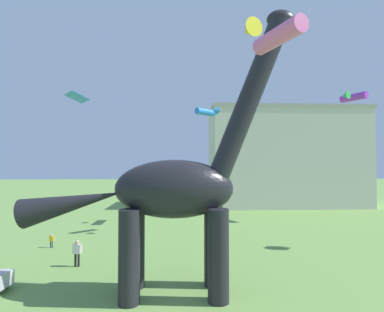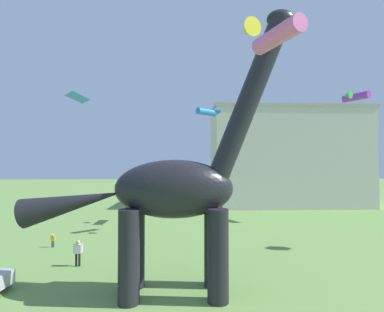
# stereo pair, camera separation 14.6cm
# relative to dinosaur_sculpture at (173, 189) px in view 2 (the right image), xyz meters

# --- Properties ---
(dinosaur_sculpture) EXTENTS (13.73, 2.91, 14.35)m
(dinosaur_sculpture) POSITION_rel_dinosaur_sculpture_xyz_m (0.00, 0.00, 0.00)
(dinosaur_sculpture) COLOR black
(dinosaur_sculpture) RESTS_ON ground_plane
(person_far_spectator) EXTENTS (0.38, 0.17, 1.02)m
(person_far_spectator) POSITION_rel_dinosaur_sculpture_xyz_m (-9.48, 8.79, -4.57)
(person_far_spectator) COLOR #2D3347
(person_far_spectator) RESTS_ON ground_plane
(person_vendor_side) EXTENTS (0.61, 0.27, 1.63)m
(person_vendor_side) POSITION_rel_dinosaur_sculpture_xyz_m (-6.08, 4.33, -4.20)
(person_vendor_side) COLOR black
(person_vendor_side) RESTS_ON ground_plane
(kite_mid_right) EXTENTS (2.27, 2.33, 0.66)m
(kite_mid_right) POSITION_rel_dinosaur_sculpture_xyz_m (3.00, 13.06, 6.17)
(kite_mid_right) COLOR #287AE5
(kite_near_high) EXTENTS (3.01, 2.95, 0.86)m
(kite_near_high) POSITION_rel_dinosaur_sculpture_xyz_m (19.81, 17.84, 8.83)
(kite_near_high) COLOR purple
(kite_high_left) EXTENTS (2.35, 2.79, 0.82)m
(kite_high_left) POSITION_rel_dinosaur_sculpture_xyz_m (-3.48, 18.30, -0.03)
(kite_high_left) COLOR orange
(kite_high_right) EXTENTS (1.66, 1.74, 0.36)m
(kite_high_right) POSITION_rel_dinosaur_sculpture_xyz_m (-5.49, 2.21, 5.04)
(kite_high_right) COLOR #287AE5
(kite_near_low) EXTENTS (2.41, 2.48, 0.70)m
(kite_near_low) POSITION_rel_dinosaur_sculpture_xyz_m (3.77, -4.11, 6.08)
(kite_near_low) COLOR pink
(background_building_block) EXTENTS (23.56, 9.07, 15.05)m
(background_building_block) POSITION_rel_dinosaur_sculpture_xyz_m (16.98, 31.21, 2.34)
(background_building_block) COLOR beige
(background_building_block) RESTS_ON ground_plane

